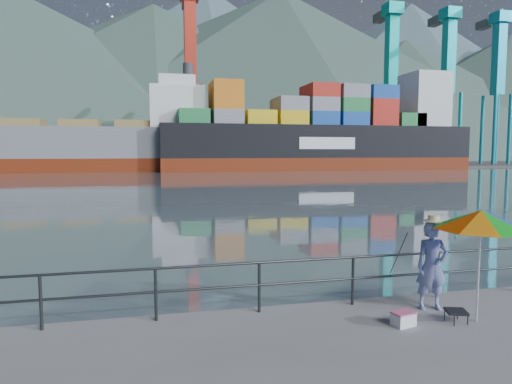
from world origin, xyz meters
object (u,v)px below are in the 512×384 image
at_px(fisherman, 432,266).
at_px(bulk_carrier, 94,145).
at_px(beach_umbrella, 481,220).
at_px(container_ship, 326,136).
at_px(cooler_bag, 403,320).

xyz_separation_m(fisherman, bulk_carrier, (-14.38, 71.63, 3.28)).
relative_size(beach_umbrella, container_ship, 0.04).
height_order(beach_umbrella, container_ship, container_ship).
xyz_separation_m(fisherman, cooler_bag, (-1.02, -0.67, -0.77)).
height_order(cooler_bag, bulk_carrier, bulk_carrier).
bearing_deg(container_ship, cooler_bag, -110.74).
xyz_separation_m(beach_umbrella, bulk_carrier, (-14.82, 72.43, 2.24)).
distance_m(fisherman, beach_umbrella, 1.38).
bearing_deg(cooler_bag, bulk_carrier, 86.74).
height_order(fisherman, beach_umbrella, beach_umbrella).
bearing_deg(container_ship, fisherman, -110.19).
xyz_separation_m(cooler_bag, container_ship, (26.58, 70.19, 5.76)).
xyz_separation_m(fisherman, beach_umbrella, (0.44, -0.80, 1.04)).
bearing_deg(beach_umbrella, fisherman, 118.65).
bearing_deg(container_ship, bulk_carrier, 176.97).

